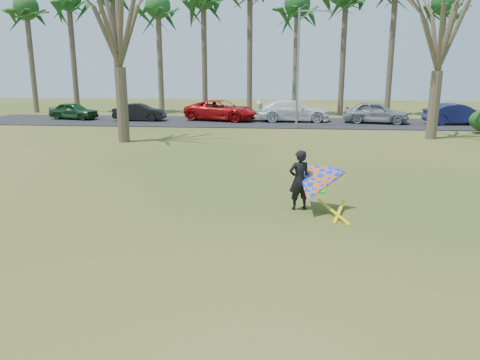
# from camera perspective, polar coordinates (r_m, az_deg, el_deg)

# --- Properties ---
(ground) EXTENTS (100.00, 100.00, 0.00)m
(ground) POSITION_cam_1_polar(r_m,az_deg,el_deg) (11.85, -0.95, -7.49)
(ground) COLOR #25490F
(ground) RESTS_ON ground
(parking_strip) EXTENTS (46.00, 7.00, 0.06)m
(parking_strip) POSITION_cam_1_polar(r_m,az_deg,el_deg) (36.24, 3.58, 7.03)
(parking_strip) COLOR black
(parking_strip) RESTS_ON ground
(palm_0) EXTENTS (4.84, 4.84, 10.84)m
(palm_0) POSITION_cam_1_polar(r_m,az_deg,el_deg) (48.23, -24.61, 18.43)
(palm_0) COLOR #4F3D2F
(palm_0) RESTS_ON ground
(palm_1) EXTENTS (4.84, 4.84, 11.54)m
(palm_1) POSITION_cam_1_polar(r_m,az_deg,el_deg) (46.51, -20.17, 19.88)
(palm_1) COLOR #4C3D2E
(palm_1) RESTS_ON ground
(palm_3) EXTENTS (4.84, 4.84, 10.84)m
(palm_3) POSITION_cam_1_polar(r_m,az_deg,el_deg) (43.73, -9.98, 20.02)
(palm_3) COLOR brown
(palm_3) RESTS_ON ground
(palm_6) EXTENTS (4.84, 4.84, 10.84)m
(palm_6) POSITION_cam_1_polar(r_m,az_deg,el_deg) (42.25, 7.00, 20.34)
(palm_6) COLOR #4B3E2D
(palm_6) RESTS_ON ground
(palm_9) EXTENTS (4.84, 4.84, 10.84)m
(palm_9) POSITION_cam_1_polar(r_m,az_deg,el_deg) (44.12, 23.71, 19.06)
(palm_9) COLOR brown
(palm_9) RESTS_ON ground
(bare_tree_left) EXTENTS (6.60, 6.60, 9.70)m
(bare_tree_left) POSITION_cam_1_polar(r_m,az_deg,el_deg) (27.70, -14.78, 18.81)
(bare_tree_left) COLOR #4E3F2F
(bare_tree_left) RESTS_ON ground
(bare_tree_right) EXTENTS (6.27, 6.27, 9.21)m
(bare_tree_right) POSITION_cam_1_polar(r_m,az_deg,el_deg) (30.34, 23.39, 17.03)
(bare_tree_right) COLOR #4C3F2D
(bare_tree_right) RESTS_ON ground
(streetlight) EXTENTS (2.28, 0.18, 8.00)m
(streetlight) POSITION_cam_1_polar(r_m,az_deg,el_deg) (32.98, 7.37, 14.00)
(streetlight) COLOR gray
(streetlight) RESTS_ON ground
(car_0) EXTENTS (4.16, 2.32, 1.34)m
(car_0) POSITION_cam_1_polar(r_m,az_deg,el_deg) (40.31, -19.62, 7.95)
(car_0) COLOR #193F1E
(car_0) RESTS_ON parking_strip
(car_1) EXTENTS (4.04, 1.44, 1.33)m
(car_1) POSITION_cam_1_polar(r_m,az_deg,el_deg) (37.83, -12.15, 8.09)
(car_1) COLOR black
(car_1) RESTS_ON parking_strip
(car_2) EXTENTS (6.14, 3.94, 1.57)m
(car_2) POSITION_cam_1_polar(r_m,az_deg,el_deg) (37.19, -2.32, 8.49)
(car_2) COLOR #B30E0F
(car_2) RESTS_ON parking_strip
(car_3) EXTENTS (5.74, 2.59, 1.63)m
(car_3) POSITION_cam_1_polar(r_m,az_deg,el_deg) (36.75, 6.45, 8.39)
(car_3) COLOR white
(car_3) RESTS_ON parking_strip
(car_4) EXTENTS (5.02, 2.70, 1.62)m
(car_4) POSITION_cam_1_polar(r_m,az_deg,el_deg) (36.80, 16.22, 7.94)
(car_4) COLOR gray
(car_4) RESTS_ON parking_strip
(car_5) EXTENTS (4.77, 2.16, 1.52)m
(car_5) POSITION_cam_1_polar(r_m,az_deg,el_deg) (38.10, 24.95, 7.31)
(car_5) COLOR navy
(car_5) RESTS_ON parking_strip
(kite_flyer) EXTENTS (2.13, 2.39, 2.02)m
(kite_flyer) POSITION_cam_1_polar(r_m,az_deg,el_deg) (14.11, 8.84, -0.50)
(kite_flyer) COLOR black
(kite_flyer) RESTS_ON ground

